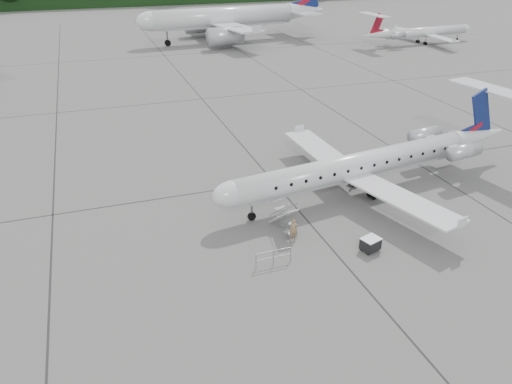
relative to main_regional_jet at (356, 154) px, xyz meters
name	(u,v)px	position (x,y,z in m)	size (l,w,h in m)	color
ground	(362,220)	(-1.28, -3.72, -3.26)	(320.00, 320.00, 0.00)	#5E5E5C
main_regional_jet	(356,154)	(0.00, 0.00, 0.00)	(25.43, 18.31, 6.52)	silver
airstair	(283,217)	(-6.93, -3.17, -2.24)	(0.85, 2.37, 2.04)	silver
passenger	(294,230)	(-6.74, -4.49, -2.51)	(0.55, 0.36, 1.51)	#8C6F4C
safety_railing	(273,258)	(-8.95, -6.69, -2.76)	(2.20, 0.08, 1.00)	gray
baggage_cart	(370,244)	(-2.74, -7.19, -2.79)	(1.08, 0.88, 0.94)	black
bg_narrowbody	(223,7)	(7.88, 63.86, 2.88)	(34.20, 24.62, 12.28)	silver
bg_regional_right	(427,27)	(42.58, 49.94, -0.35)	(22.19, 15.98, 5.82)	silver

